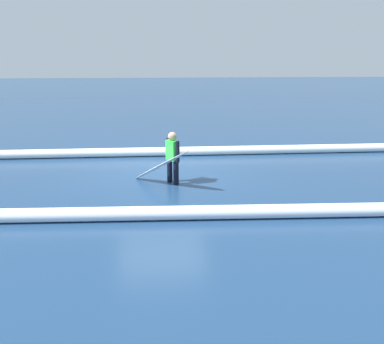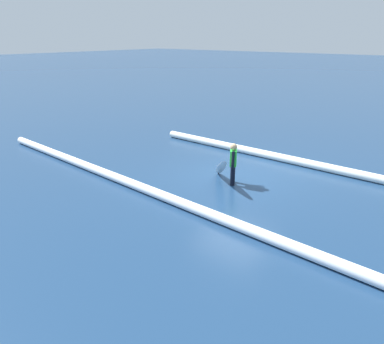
% 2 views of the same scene
% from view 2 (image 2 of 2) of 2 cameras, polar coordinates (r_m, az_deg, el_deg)
% --- Properties ---
extents(ground_plane, '(175.42, 175.42, 0.00)m').
position_cam_2_polar(ground_plane, '(13.61, 6.34, -0.60)').
color(ground_plane, navy).
extents(surfer, '(0.34, 0.54, 1.33)m').
position_cam_2_polar(surfer, '(12.69, 5.87, 1.47)').
color(surfer, black).
rests_on(surfer, ground_plane).
extents(surfboard, '(1.47, 1.66, 1.08)m').
position_cam_2_polar(surfboard, '(12.77, 4.15, 0.62)').
color(surfboard, white).
rests_on(surfboard, ground_plane).
extents(wave_crest_foreground, '(16.66, 0.93, 0.29)m').
position_cam_2_polar(wave_crest_foreground, '(14.42, 21.62, -0.11)').
color(wave_crest_foreground, white).
rests_on(wave_crest_foreground, ground_plane).
extents(wave_crest_midground, '(15.98, 1.55, 0.28)m').
position_cam_2_polar(wave_crest_midground, '(12.46, -7.97, -1.87)').
color(wave_crest_midground, white).
rests_on(wave_crest_midground, ground_plane).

